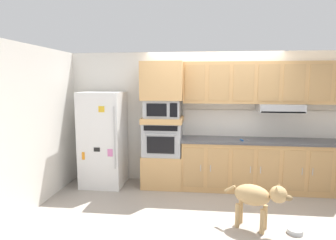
{
  "coord_description": "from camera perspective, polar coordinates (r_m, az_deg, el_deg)",
  "views": [
    {
      "loc": [
        -0.22,
        -4.48,
        1.97
      ],
      "look_at": [
        -0.75,
        0.16,
        1.33
      ],
      "focal_mm": 30.98,
      "sensor_mm": 36.0,
      "label": 1
    }
  ],
  "objects": [
    {
      "name": "ground_plane",
      "position": [
        4.9,
        8.93,
        -16.0
      ],
      "size": [
        9.6,
        9.6,
        0.0
      ],
      "primitive_type": "plane",
      "color": "#9E9389"
    },
    {
      "name": "back_kitchen_wall",
      "position": [
        5.64,
        8.74,
        0.37
      ],
      "size": [
        6.2,
        0.12,
        2.5
      ],
      "primitive_type": "cube",
      "color": "silver",
      "rests_on": "ground"
    },
    {
      "name": "built_in_oven",
      "position": [
        5.38,
        -1.04,
        -3.67
      ],
      "size": [
        0.7,
        0.62,
        0.6
      ],
      "color": "#A8AAAF",
      "rests_on": "oven_base_cabinet"
    },
    {
      "name": "refrigerator",
      "position": [
        5.58,
        -12.62,
        -3.66
      ],
      "size": [
        0.76,
        0.73,
        1.76
      ],
      "color": "white",
      "rests_on": "ground"
    },
    {
      "name": "appliance_mid_shelf",
      "position": [
        5.33,
        -1.05,
        0.03
      ],
      "size": [
        0.74,
        0.62,
        0.1
      ],
      "primitive_type": "cube",
      "color": "tan",
      "rests_on": "built_in_oven"
    },
    {
      "name": "side_panel_left",
      "position": [
        5.22,
        -23.13,
        -0.76
      ],
      "size": [
        0.12,
        7.1,
        2.5
      ],
      "primitive_type": "cube",
      "color": "silver",
      "rests_on": "ground"
    },
    {
      "name": "countertop_slab",
      "position": [
        5.46,
        18.61,
        -3.91
      ],
      "size": [
        3.0,
        0.64,
        0.04
      ],
      "primitive_type": "cube",
      "color": "#4C4C51",
      "rests_on": "lower_cabinet_run"
    },
    {
      "name": "appliance_upper_cabinet",
      "position": [
        5.28,
        -1.07,
        7.69
      ],
      "size": [
        0.74,
        0.62,
        0.68
      ],
      "primitive_type": "cube",
      "color": "tan",
      "rests_on": "microwave"
    },
    {
      "name": "screwdriver",
      "position": [
        5.25,
        14.4,
        -3.82
      ],
      "size": [
        0.15,
        0.14,
        0.03
      ],
      "color": "blue",
      "rests_on": "countertop_slab"
    },
    {
      "name": "backsplash_panel",
      "position": [
        5.7,
        18.13,
        -0.67
      ],
      "size": [
        3.0,
        0.02,
        0.5
      ],
      "primitive_type": "cube",
      "color": "white",
      "rests_on": "countertop_slab"
    },
    {
      "name": "dog",
      "position": [
        4.1,
        17.22,
        -14.22
      ],
      "size": [
        0.83,
        0.46,
        0.67
      ],
      "rotation": [
        0.0,
        0.0,
        -0.42
      ],
      "color": "tan",
      "rests_on": "ground"
    },
    {
      "name": "microwave",
      "position": [
        5.3,
        -1.06,
        2.27
      ],
      "size": [
        0.64,
        0.54,
        0.32
      ],
      "color": "#A8AAAF",
      "rests_on": "appliance_mid_shelf"
    },
    {
      "name": "dog_food_bowl",
      "position": [
        4.35,
        23.73,
        -19.34
      ],
      "size": [
        0.2,
        0.2,
        0.06
      ],
      "color": "#B2B7BC",
      "rests_on": "ground"
    },
    {
      "name": "lower_cabinet_run",
      "position": [
        5.57,
        18.42,
        -8.56
      ],
      "size": [
        2.96,
        0.63,
        0.88
      ],
      "color": "tan",
      "rests_on": "ground"
    },
    {
      "name": "oven_base_cabinet",
      "position": [
        5.54,
        -1.02,
        -9.76
      ],
      "size": [
        0.74,
        0.62,
        0.6
      ],
      "primitive_type": "cube",
      "color": "tan",
      "rests_on": "ground"
    },
    {
      "name": "upper_cabinet_with_hood",
      "position": [
        5.48,
        18.96,
        6.67
      ],
      "size": [
        2.96,
        0.48,
        0.88
      ],
      "color": "tan",
      "rests_on": "backsplash_panel"
    }
  ]
}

